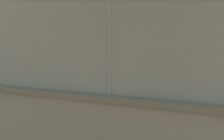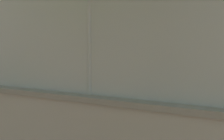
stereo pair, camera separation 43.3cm
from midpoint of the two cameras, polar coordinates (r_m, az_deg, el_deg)
ground_plane at (r=17.15m, az=20.80°, el=-2.05°), size 260.00×260.00×0.00m
perimeter_wall at (r=5.24m, az=-16.34°, el=-10.74°), size 28.48×0.92×1.44m
fence_panel_on_wall at (r=5.05m, az=-16.94°, el=10.14°), size 27.98×0.52×2.32m
player_near_wall_returning at (r=19.64m, az=4.62°, el=1.84°), size 1.13×0.69×1.52m
player_crossing_court at (r=11.07m, az=10.48°, el=-0.86°), size 0.80×1.13×1.61m
sports_ball at (r=17.29m, az=6.38°, el=-1.47°), size 0.11×0.11×0.11m
courtside_bench at (r=6.24m, az=10.18°, el=-10.46°), size 1.61×0.41×0.87m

